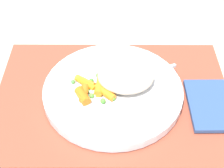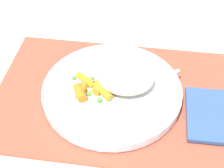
{
  "view_description": "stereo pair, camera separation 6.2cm",
  "coord_description": "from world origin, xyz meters",
  "px_view_note": "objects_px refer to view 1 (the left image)",
  "views": [
    {
      "loc": [
        -0.0,
        0.45,
        0.49
      ],
      "look_at": [
        0.0,
        0.0,
        0.04
      ],
      "focal_mm": 54.63,
      "sensor_mm": 36.0,
      "label": 1
    },
    {
      "loc": [
        -0.06,
        0.45,
        0.49
      ],
      "look_at": [
        0.0,
        0.0,
        0.04
      ],
      "focal_mm": 54.63,
      "sensor_mm": 36.0,
      "label": 2
    }
  ],
  "objects_px": {
    "rice_mound": "(125,76)",
    "fork": "(124,82)",
    "carrot_portion": "(90,89)",
    "plate": "(112,91)",
    "napkin": "(209,105)"
  },
  "relations": [
    {
      "from": "fork",
      "to": "napkin",
      "type": "height_order",
      "value": "fork"
    },
    {
      "from": "fork",
      "to": "napkin",
      "type": "distance_m",
      "value": 0.16
    },
    {
      "from": "fork",
      "to": "carrot_portion",
      "type": "bearing_deg",
      "value": 19.6
    },
    {
      "from": "rice_mound",
      "to": "fork",
      "type": "distance_m",
      "value": 0.01
    },
    {
      "from": "napkin",
      "to": "fork",
      "type": "bearing_deg",
      "value": -14.31
    },
    {
      "from": "plate",
      "to": "fork",
      "type": "bearing_deg",
      "value": -153.9
    },
    {
      "from": "rice_mound",
      "to": "carrot_portion",
      "type": "bearing_deg",
      "value": 20.64
    },
    {
      "from": "fork",
      "to": "napkin",
      "type": "xyz_separation_m",
      "value": [
        -0.16,
        0.04,
        -0.02
      ]
    },
    {
      "from": "rice_mound",
      "to": "carrot_portion",
      "type": "relative_size",
      "value": 1.32
    },
    {
      "from": "plate",
      "to": "fork",
      "type": "distance_m",
      "value": 0.03
    },
    {
      "from": "napkin",
      "to": "carrot_portion",
      "type": "bearing_deg",
      "value": -4.46
    },
    {
      "from": "rice_mound",
      "to": "napkin",
      "type": "xyz_separation_m",
      "value": [
        -0.16,
        0.04,
        -0.03
      ]
    },
    {
      "from": "fork",
      "to": "plate",
      "type": "bearing_deg",
      "value": 26.1
    },
    {
      "from": "napkin",
      "to": "plate",
      "type": "bearing_deg",
      "value": -8.95
    },
    {
      "from": "plate",
      "to": "rice_mound",
      "type": "distance_m",
      "value": 0.04
    }
  ]
}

